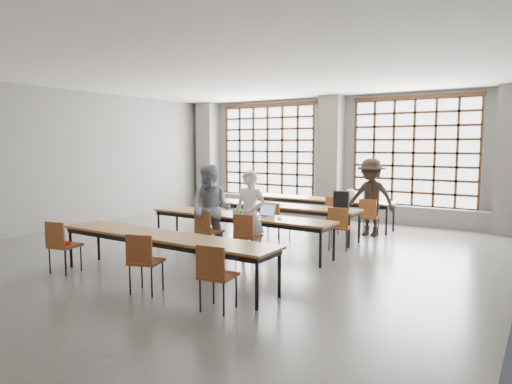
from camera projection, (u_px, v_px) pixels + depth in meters
floor at (222, 254)px, 8.88m from camera, size 11.00×11.00×0.00m
ceiling at (220, 70)px, 8.51m from camera, size 11.00×11.00×0.00m
wall_back at (335, 157)px, 13.29m from camera, size 10.00×0.00×10.00m
wall_left at (61, 159)px, 11.39m from camera, size 0.00×11.00×11.00m
column_left at (208, 155)px, 15.48m from camera, size 0.60×0.55×3.50m
column_mid at (331, 157)px, 13.06m from camera, size 0.60×0.55×3.50m
column_right at (510, 160)px, 10.64m from camera, size 0.60×0.55×3.50m
window_left at (268, 151)px, 14.42m from camera, size 3.32×0.12×3.00m
window_right at (414, 153)px, 12.00m from camera, size 3.32×0.12×3.00m
sill_ledge at (331, 209)px, 13.28m from camera, size 9.80×0.35×0.50m
desk_row_a at (317, 201)px, 11.89m from camera, size 4.00×0.70×0.73m
desk_row_b at (276, 207)px, 10.64m from camera, size 4.00×0.70×0.73m
desk_row_c at (239, 218)px, 9.09m from camera, size 4.00×0.70×0.73m
desk_row_d at (163, 239)px, 7.08m from camera, size 4.00×0.70×0.73m
chair_back_left at (259, 204)px, 12.14m from camera, size 0.45×0.46×0.88m
chair_back_mid at (335, 211)px, 10.96m from camera, size 0.52×0.52×0.88m
chair_back_right at (369, 214)px, 10.52m from camera, size 0.45×0.46×0.88m
chair_mid_left at (205, 211)px, 10.99m from camera, size 0.43×0.44×0.88m
chair_mid_centre at (276, 218)px, 9.92m from camera, size 0.51×0.51×0.88m
chair_mid_right at (338, 224)px, 9.14m from camera, size 0.52×0.52×0.88m
chair_front_left at (207, 228)px, 8.74m from camera, size 0.45×0.45×0.88m
chair_front_right at (246, 233)px, 8.25m from camera, size 0.46×0.46×0.88m
chair_near_left at (61, 242)px, 7.48m from camera, size 0.49×0.49×0.88m
chair_near_mid at (143, 257)px, 6.45m from camera, size 0.53×0.53×0.88m
chair_near_right at (215, 271)px, 5.76m from camera, size 0.47×0.48×0.88m
student_male at (250, 216)px, 8.33m from camera, size 0.66×0.49×1.66m
student_female at (211, 210)px, 8.81m from camera, size 0.99×0.85×1.74m
student_back at (371, 197)px, 10.59m from camera, size 1.21×0.75×1.80m
laptop_front at (265, 213)px, 8.87m from camera, size 0.39×0.34×0.26m
laptop_back at (369, 199)px, 11.24m from camera, size 0.36×0.31×0.26m
mouse at (279, 218)px, 8.55m from camera, size 0.11×0.09×0.04m
green_box at (239, 212)px, 9.17m from camera, size 0.26×0.11×0.09m
phone at (243, 216)px, 8.90m from camera, size 0.14×0.09×0.01m
paper_sheet_b at (264, 204)px, 10.75m from camera, size 0.33×0.25×0.00m
paper_sheet_c at (280, 205)px, 10.57m from camera, size 0.32×0.24×0.00m
backpack at (341, 200)px, 9.79m from camera, size 0.36×0.27×0.40m
plastic_bag at (351, 194)px, 11.43m from camera, size 0.30×0.26×0.29m
red_pouch at (65, 243)px, 7.56m from camera, size 0.20×0.09×0.06m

